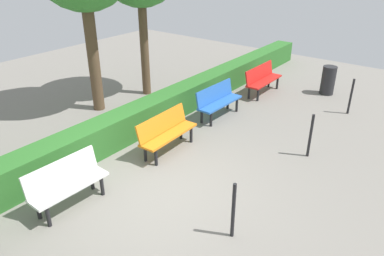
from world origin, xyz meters
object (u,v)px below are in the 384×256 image
(bench_blue, at_px, (218,100))
(bench_white, at_px, (67,182))
(bench_orange, at_px, (166,131))
(trash_bin, at_px, (328,80))
(bench_red, at_px, (262,78))

(bench_blue, relative_size, bench_white, 1.07)
(bench_orange, xyz_separation_m, bench_white, (2.54, -0.09, -0.00))
(trash_bin, bearing_deg, bench_white, -11.79)
(bench_orange, distance_m, trash_bin, 5.95)
(bench_orange, relative_size, trash_bin, 1.80)
(bench_blue, distance_m, trash_bin, 3.91)
(bench_red, height_order, bench_white, same)
(bench_blue, xyz_separation_m, bench_white, (4.77, 0.03, -0.00))
(bench_red, xyz_separation_m, bench_orange, (4.54, 0.01, -0.00))
(bench_orange, height_order, bench_white, bench_white)
(bench_blue, relative_size, bench_orange, 0.96)
(bench_orange, xyz_separation_m, trash_bin, (-5.72, 1.63, -0.04))
(bench_blue, distance_m, bench_white, 4.77)
(bench_blue, height_order, bench_orange, bench_blue)
(bench_red, distance_m, bench_blue, 2.31)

